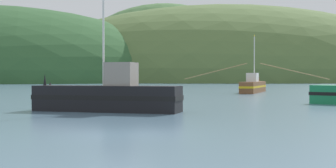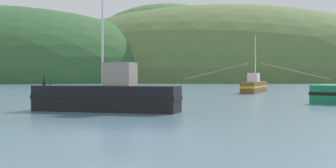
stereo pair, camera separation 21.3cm
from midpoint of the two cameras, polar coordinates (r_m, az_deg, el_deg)
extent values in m
plane|color=slate|center=(16.40, -6.27, -6.13)|extent=(600.00, 600.00, 0.00)
ellipsoid|color=#47703D|center=(272.84, -0.44, 0.53)|extent=(115.57, 92.46, 87.67)
ellipsoid|color=#516B38|center=(198.83, 6.22, 0.37)|extent=(172.11, 137.69, 61.27)
ellipsoid|color=#516B38|center=(243.36, -18.45, 0.43)|extent=(129.21, 103.37, 40.17)
cube|color=black|center=(27.05, -7.71, -1.77)|extent=(8.75, 3.59, 1.48)
cube|color=black|center=(27.05, -7.71, -1.61)|extent=(8.83, 3.63, 0.27)
cone|color=black|center=(28.83, -14.91, 0.54)|extent=(0.24, 0.24, 0.70)
cube|color=gray|center=(26.67, -5.91, 1.20)|extent=(1.84, 1.71, 1.32)
cylinder|color=silver|center=(27.16, -8.06, 5.25)|extent=(0.12, 0.12, 5.16)
cube|color=brown|center=(58.94, 10.21, -0.37)|extent=(4.43, 10.39, 1.35)
cube|color=gold|center=(58.94, 10.21, -0.30)|extent=(4.48, 10.49, 0.24)
cone|color=brown|center=(63.62, 10.89, 0.65)|extent=(0.25, 0.25, 0.70)
cube|color=silver|center=(58.27, 10.11, 0.80)|extent=(1.75, 2.38, 1.06)
cylinder|color=silver|center=(59.66, 10.32, 2.99)|extent=(0.12, 0.12, 5.61)
cube|color=gold|center=(59.83, 10.33, 5.79)|extent=(0.13, 0.35, 0.20)
cylinder|color=#997F4C|center=(59.89, 5.62, 1.53)|extent=(7.80, 2.34, 2.07)
cylinder|color=#997F4C|center=(58.36, 14.93, 1.52)|extent=(7.80, 2.34, 2.07)
cylinder|color=#E55914|center=(37.81, -14.25, -1.31)|extent=(0.65, 0.65, 1.08)
cone|color=black|center=(37.79, -14.25, -0.11)|extent=(0.39, 0.39, 0.50)
camera|label=1|loc=(0.11, -90.16, 0.00)|focal=50.26mm
camera|label=2|loc=(0.11, 89.84, 0.00)|focal=50.26mm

